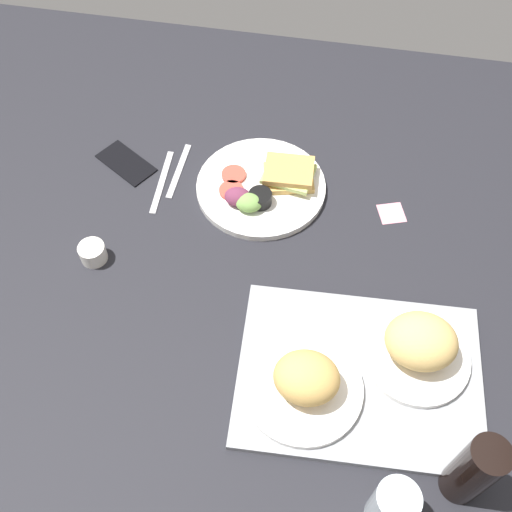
# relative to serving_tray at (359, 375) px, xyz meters

# --- Properties ---
(ground_plane) EXTENTS (1.90, 1.50, 0.03)m
(ground_plane) POSITION_rel_serving_tray_xyz_m (0.21, -0.24, -0.02)
(ground_plane) COLOR black
(serving_tray) EXTENTS (0.47, 0.35, 0.02)m
(serving_tray) POSITION_rel_serving_tray_xyz_m (0.00, 0.00, 0.00)
(serving_tray) COLOR gray
(serving_tray) RESTS_ON ground_plane
(bread_plate_near) EXTENTS (0.20, 0.20, 0.10)m
(bread_plate_near) POSITION_rel_serving_tray_xyz_m (-0.10, -0.05, 0.05)
(bread_plate_near) COLOR white
(bread_plate_near) RESTS_ON serving_tray
(bread_plate_far) EXTENTS (0.22, 0.22, 0.09)m
(bread_plate_far) POSITION_rel_serving_tray_xyz_m (0.10, 0.05, 0.04)
(bread_plate_far) COLOR white
(bread_plate_far) RESTS_ON serving_tray
(plate_with_salad) EXTENTS (0.30, 0.30, 0.05)m
(plate_with_salad) POSITION_rel_serving_tray_xyz_m (0.25, -0.41, 0.01)
(plate_with_salad) COLOR white
(plate_with_salad) RESTS_ON ground_plane
(drinking_glass) EXTENTS (0.07, 0.07, 0.12)m
(drinking_glass) POSITION_rel_serving_tray_xyz_m (-0.06, 0.23, 0.05)
(drinking_glass) COLOR silver
(drinking_glass) RESTS_ON ground_plane
(soda_bottle) EXTENTS (0.06, 0.06, 0.19)m
(soda_bottle) POSITION_rel_serving_tray_xyz_m (-0.18, 0.16, 0.08)
(soda_bottle) COLOR black
(soda_bottle) RESTS_ON ground_plane
(espresso_cup) EXTENTS (0.06, 0.06, 0.04)m
(espresso_cup) POSITION_rel_serving_tray_xyz_m (0.57, -0.17, 0.01)
(espresso_cup) COLOR silver
(espresso_cup) RESTS_ON ground_plane
(fork) EXTENTS (0.02, 0.17, 0.01)m
(fork) POSITION_rel_serving_tray_xyz_m (0.46, -0.44, -0.01)
(fork) COLOR #B7B7BC
(fork) RESTS_ON ground_plane
(knife) EXTENTS (0.02, 0.19, 0.01)m
(knife) POSITION_rel_serving_tray_xyz_m (0.49, -0.40, -0.01)
(knife) COLOR #B7B7BC
(knife) RESTS_ON ground_plane
(cell_phone) EXTENTS (0.16, 0.14, 0.01)m
(cell_phone) POSITION_rel_serving_tray_xyz_m (0.59, -0.44, -0.00)
(cell_phone) COLOR black
(cell_phone) RESTS_ON ground_plane
(sticky_note) EXTENTS (0.07, 0.07, 0.00)m
(sticky_note) POSITION_rel_serving_tray_xyz_m (-0.04, -0.40, -0.01)
(sticky_note) COLOR pink
(sticky_note) RESTS_ON ground_plane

